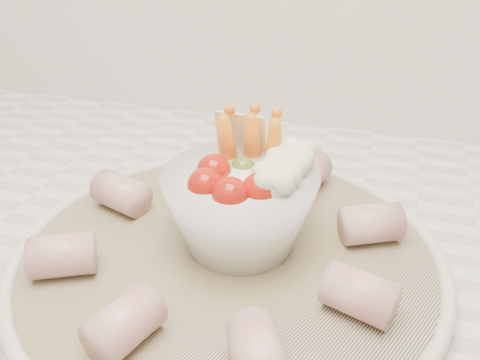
# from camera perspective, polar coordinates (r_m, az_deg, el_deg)

# --- Properties ---
(serving_platter) EXTENTS (0.49, 0.49, 0.02)m
(serving_platter) POSITION_cam_1_polar(r_m,az_deg,el_deg) (0.47, -1.27, -8.37)
(serving_platter) COLOR navy
(serving_platter) RESTS_ON kitchen_counter
(veggie_bowl) EXTENTS (0.13, 0.13, 0.11)m
(veggie_bowl) POSITION_cam_1_polar(r_m,az_deg,el_deg) (0.45, 0.30, -2.39)
(veggie_bowl) COLOR white
(veggie_bowl) RESTS_ON serving_platter
(cured_meat_rolls) EXTENTS (0.30, 0.30, 0.03)m
(cured_meat_rolls) POSITION_cam_1_polar(r_m,az_deg,el_deg) (0.45, -1.36, -6.17)
(cured_meat_rolls) COLOR #B05054
(cured_meat_rolls) RESTS_ON serving_platter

